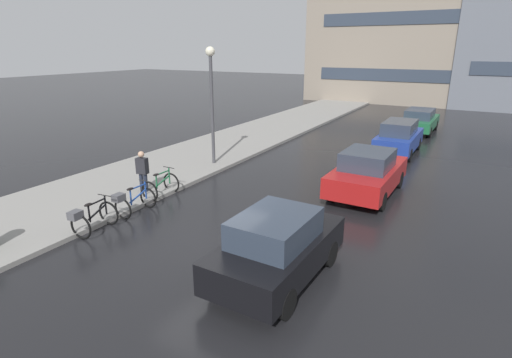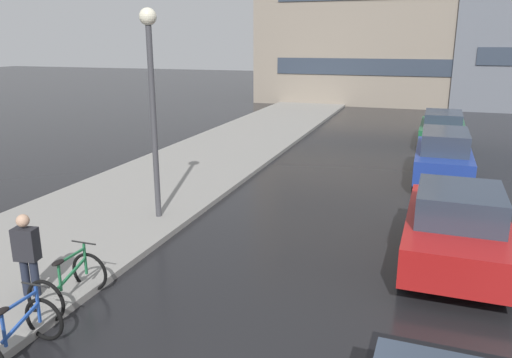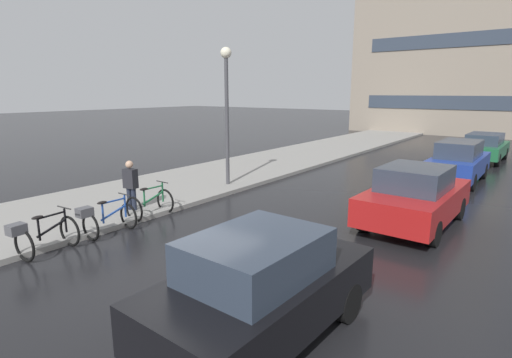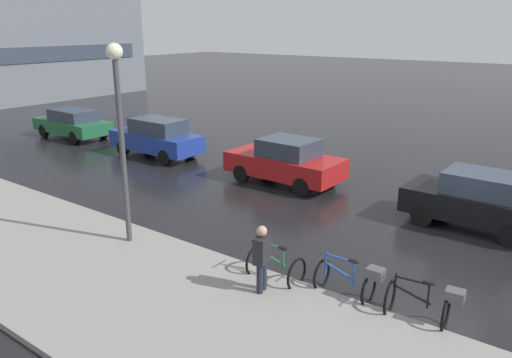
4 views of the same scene
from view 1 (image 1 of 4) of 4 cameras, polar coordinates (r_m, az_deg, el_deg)
ground_plane at (r=10.87m, az=-6.88°, el=-9.90°), size 140.00×140.00×0.00m
sidewalk_kerb at (r=21.82m, az=-4.28°, el=4.85°), size 4.80×60.00×0.14m
bicycle_nearest at (r=12.36m, az=-22.51°, el=-5.15°), size 0.85×1.43×0.99m
bicycle_second at (r=13.27m, az=-17.30°, el=-3.01°), size 0.71×1.42×0.98m
bicycle_third at (r=14.64m, az=-13.44°, el=-0.99°), size 0.75×1.18×0.99m
car_black at (r=9.15m, az=3.04°, el=-9.64°), size 1.92×3.86×1.65m
car_red at (r=14.92m, az=15.63°, el=0.87°), size 2.03×4.29×1.66m
car_blue at (r=21.26m, az=19.75°, el=5.63°), size 1.73×4.31×1.69m
car_green at (r=27.38m, az=22.31°, el=7.76°), size 1.92×4.41×1.47m
pedestrian at (r=14.87m, az=-15.90°, el=1.17°), size 0.43×0.30×1.63m
streetlamp at (r=17.60m, az=-6.39°, el=12.70°), size 0.40×0.40×5.16m
building_facade_main at (r=43.16m, az=22.81°, el=20.20°), size 20.45×7.74×15.16m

